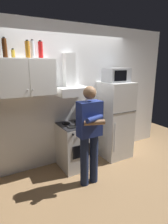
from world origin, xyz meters
TOP-DOWN VIEW (x-y plane):
  - ground_plane at (0.00, 0.00)m, footprint 7.00×7.00m
  - back_wall_tiled at (0.00, 0.60)m, footprint 4.80×0.10m
  - upper_cabinet at (-0.85, 0.37)m, footprint 0.90×0.37m
  - stove_oven at (-0.05, 0.25)m, footprint 0.60×0.62m
  - range_hood at (-0.05, 0.38)m, footprint 0.60×0.44m
  - refrigerator at (0.90, 0.25)m, footprint 0.60×0.62m
  - microwave at (0.90, 0.27)m, footprint 0.48×0.37m
  - person_standing at (-0.10, -0.36)m, footprint 0.38×0.33m
  - cooking_pot at (0.08, 0.13)m, footprint 0.30×0.20m
  - bottle_spice_jar at (-1.02, 0.40)m, footprint 0.05×0.05m
  - bottle_rum_dark at (-1.13, 0.40)m, footprint 0.07×0.07m
  - bottle_soda_red at (-0.59, 0.40)m, footprint 0.08×0.08m
  - bottle_liquor_amber at (-0.81, 0.34)m, footprint 0.07×0.07m
  - bottle_vodka_clear at (-0.72, 0.37)m, footprint 0.06×0.06m

SIDE VIEW (x-z plane):
  - ground_plane at x=0.00m, z-range 0.00..0.00m
  - stove_oven at x=-0.05m, z-range 0.00..0.87m
  - refrigerator at x=0.90m, z-range 0.00..1.60m
  - person_standing at x=-0.10m, z-range 0.08..1.72m
  - cooking_pot at x=0.08m, z-range 0.87..1.00m
  - back_wall_tiled at x=0.00m, z-range 0.00..2.70m
  - range_hood at x=-0.05m, z-range 1.22..1.97m
  - microwave at x=0.90m, z-range 1.60..1.88m
  - upper_cabinet at x=-0.85m, z-range 1.45..2.05m
  - bottle_spice_jar at x=-1.02m, z-range 2.04..2.18m
  - bottle_liquor_amber at x=-0.81m, z-range 2.04..2.31m
  - bottle_soda_red at x=-0.59m, z-range 2.04..2.32m
  - bottle_vodka_clear at x=-0.72m, z-range 2.04..2.33m
  - bottle_rum_dark at x=-1.13m, z-range 2.04..2.34m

